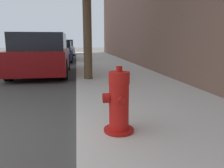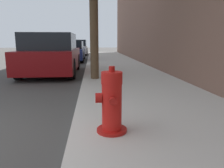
{
  "view_description": "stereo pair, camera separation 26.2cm",
  "coord_description": "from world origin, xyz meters",
  "px_view_note": "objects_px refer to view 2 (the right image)",
  "views": [
    {
      "loc": [
        1.89,
        -2.11,
        1.2
      ],
      "look_at": [
        2.48,
        1.55,
        0.47
      ],
      "focal_mm": 35.0,
      "sensor_mm": 36.0,
      "label": 1
    },
    {
      "loc": [
        2.15,
        -2.14,
        1.2
      ],
      "look_at": [
        2.48,
        1.55,
        0.47
      ],
      "focal_mm": 35.0,
      "sensor_mm": 36.0,
      "label": 2
    }
  ],
  "objects_px": {
    "parked_car_near": "(51,55)",
    "parked_car_mid": "(70,51)",
    "fire_hydrant": "(112,103)",
    "parked_car_far": "(76,48)"
  },
  "relations": [
    {
      "from": "fire_hydrant",
      "to": "parked_car_mid",
      "type": "relative_size",
      "value": 0.19
    },
    {
      "from": "parked_car_near",
      "to": "parked_car_far",
      "type": "xyz_separation_m",
      "value": [
        0.11,
        11.51,
        -0.07
      ]
    },
    {
      "from": "parked_car_mid",
      "to": "parked_car_far",
      "type": "xyz_separation_m",
      "value": [
        -0.04,
        5.99,
        0.04
      ]
    },
    {
      "from": "parked_car_mid",
      "to": "parked_car_far",
      "type": "distance_m",
      "value": 5.99
    },
    {
      "from": "fire_hydrant",
      "to": "parked_car_mid",
      "type": "bearing_deg",
      "value": 97.94
    },
    {
      "from": "parked_car_near",
      "to": "parked_car_far",
      "type": "relative_size",
      "value": 0.95
    },
    {
      "from": "parked_car_near",
      "to": "fire_hydrant",
      "type": "bearing_deg",
      "value": -73.21
    },
    {
      "from": "parked_car_far",
      "to": "fire_hydrant",
      "type": "bearing_deg",
      "value": -84.67
    },
    {
      "from": "parked_car_near",
      "to": "parked_car_mid",
      "type": "xyz_separation_m",
      "value": [
        0.15,
        5.53,
        -0.11
      ]
    },
    {
      "from": "parked_car_near",
      "to": "parked_car_mid",
      "type": "bearing_deg",
      "value": 88.47
    }
  ]
}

